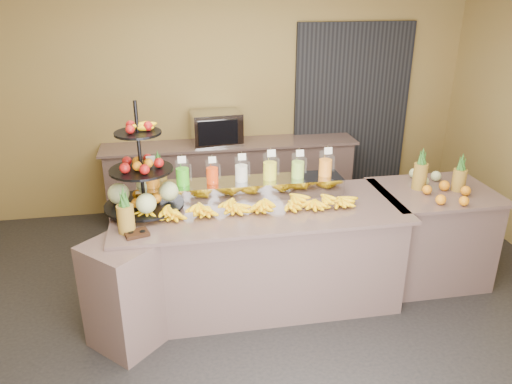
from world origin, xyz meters
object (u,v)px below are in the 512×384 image
object	(u,v)px
condiment_caddy	(137,234)
oven_warmer	(216,128)
fruit_stand	(148,184)
pitcher_tray	(242,189)
banana_heap	(247,203)
right_fruit_pile	(443,186)

from	to	relation	value
condiment_caddy	oven_warmer	xyz separation A→B (m)	(0.85, 2.28, 0.18)
fruit_stand	oven_warmer	bearing A→B (deg)	74.15
pitcher_tray	fruit_stand	xyz separation A→B (m)	(-0.81, -0.15, 0.16)
pitcher_tray	banana_heap	xyz separation A→B (m)	(0.00, -0.32, -0.01)
right_fruit_pile	condiment_caddy	bearing A→B (deg)	-172.75
fruit_stand	condiment_caddy	world-z (taller)	fruit_stand
pitcher_tray	fruit_stand	distance (m)	0.84
pitcher_tray	condiment_caddy	world-z (taller)	pitcher_tray
banana_heap	condiment_caddy	size ratio (longest dim) A/B	10.45
fruit_stand	pitcher_tray	bearing A→B (deg)	17.49
condiment_caddy	oven_warmer	world-z (taller)	oven_warmer
condiment_caddy	right_fruit_pile	world-z (taller)	right_fruit_pile
fruit_stand	oven_warmer	xyz separation A→B (m)	(0.76, 1.82, -0.05)
pitcher_tray	oven_warmer	size ratio (longest dim) A/B	3.19
fruit_stand	right_fruit_pile	bearing A→B (deg)	4.28
right_fruit_pile	oven_warmer	distance (m)	2.70
banana_heap	right_fruit_pile	world-z (taller)	right_fruit_pile
banana_heap	fruit_stand	size ratio (longest dim) A/B	1.96
banana_heap	condiment_caddy	xyz separation A→B (m)	(-0.91, -0.30, -0.05)
condiment_caddy	right_fruit_pile	bearing A→B (deg)	7.25
banana_heap	right_fruit_pile	xyz separation A→B (m)	(1.82, 0.05, 0.01)
banana_heap	condiment_caddy	world-z (taller)	banana_heap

